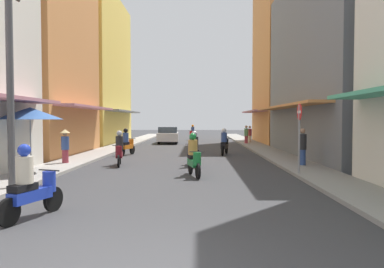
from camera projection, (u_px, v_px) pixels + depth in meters
The scene contains 22 objects.
ground_plane at pixel (186, 151), 23.45m from camera, with size 99.86×99.86×0.00m, color #38383A.
sidewalk_left at pixel (107, 150), 23.53m from camera, with size 1.83×53.39×0.12m, color #9E9991.
sidewalk_right at pixel (266, 151), 23.35m from camera, with size 1.83×53.39×0.12m, color gray.
building_left_mid at pixel (27, 34), 20.78m from camera, with size 7.05×8.51×14.13m.
building_left_far at pixel (85, 71), 31.42m from camera, with size 7.05×10.96×12.68m.
building_right_mid at pixel (349, 62), 19.79m from camera, with size 7.05×13.31×10.48m.
building_right_far at pixel (295, 42), 31.02m from camera, with size 7.05×8.61×17.56m.
motorbike_orange at pixel (127, 143), 20.87m from camera, with size 0.70×1.76×1.58m.
motorbike_red at pixel (192, 133), 36.93m from camera, with size 0.66×1.77×1.58m.
motorbike_black at pixel (225, 143), 21.14m from camera, with size 0.67×1.77×1.58m.
motorbike_white at pixel (194, 150), 15.99m from camera, with size 0.64×1.78×1.58m.
motorbike_green at pixel (194, 157), 13.09m from camera, with size 0.65×1.78×1.58m.
motorbike_blue at pixel (31, 185), 7.46m from camera, with size 0.75×1.74×1.58m.
motorbike_maroon at pixel (119, 150), 16.16m from camera, with size 0.59×1.80×1.58m.
parked_car at pixel (168, 135), 31.52m from camera, with size 1.94×4.18×1.45m.
pedestrian_foreground at pixel (246, 135), 29.79m from camera, with size 0.34×0.34×1.60m.
pedestrian_far at pixel (65, 145), 16.24m from camera, with size 0.44×0.44×1.64m.
pedestrian_midway at pixel (250, 135), 30.91m from camera, with size 0.34×0.34×1.54m.
pedestrian_crossing at pixel (302, 148), 15.46m from camera, with size 0.34×0.34×1.70m.
vendor_umbrella at pixel (30, 113), 13.30m from camera, with size 2.35×2.35×2.53m.
utility_pole at pixel (10, 80), 10.20m from camera, with size 0.20×1.20×6.22m.
street_sign_no_entry at pixel (299, 129), 13.00m from camera, with size 0.07×0.60×2.65m.
Camera 1 is at (0.80, -4.68, 2.07)m, focal length 33.63 mm.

